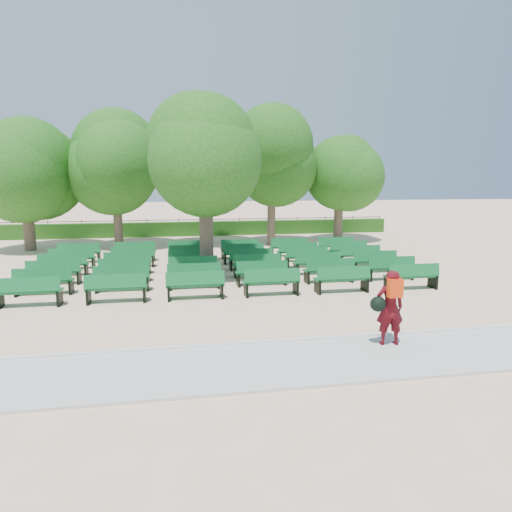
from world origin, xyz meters
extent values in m
plane|color=beige|center=(0.00, 0.00, 0.00)|extent=(120.00, 120.00, 0.00)
cube|color=#BBBBB6|center=(0.00, -7.40, 0.03)|extent=(30.00, 2.20, 0.06)
cube|color=silver|center=(0.00, -6.25, 0.05)|extent=(30.00, 0.12, 0.10)
cube|color=#1E4C13|center=(0.00, 14.00, 0.45)|extent=(26.00, 0.70, 0.90)
cube|color=#10602B|center=(0.45, 1.55, 0.44)|extent=(1.76, 0.51, 0.06)
cube|color=#10602B|center=(0.45, 1.35, 0.68)|extent=(1.76, 0.15, 0.41)
cylinder|color=brown|center=(-0.15, 1.26, 1.57)|extent=(0.52, 0.52, 3.15)
ellipsoid|color=#246019|center=(-0.15, 1.26, 4.33)|extent=(4.28, 4.28, 3.86)
imported|color=#4A0A0F|center=(3.18, -6.84, 0.88)|extent=(0.64, 0.46, 1.65)
cube|color=red|center=(3.18, -7.02, 1.35)|extent=(0.31, 0.15, 0.38)
sphere|color=black|center=(2.88, -6.89, 0.99)|extent=(0.33, 0.33, 0.33)
camera|label=1|loc=(-1.36, -15.65, 3.61)|focal=32.00mm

